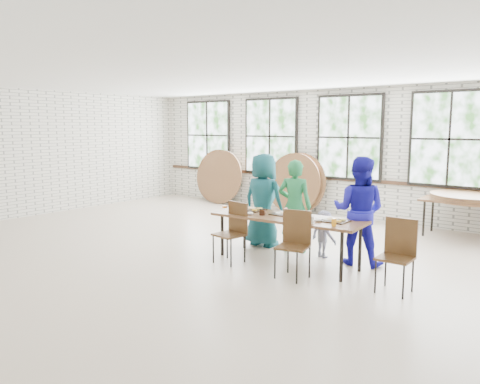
# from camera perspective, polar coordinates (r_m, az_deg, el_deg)

# --- Properties ---
(room) EXTENTS (12.00, 12.00, 12.00)m
(room) POSITION_cam_1_polar(r_m,az_deg,el_deg) (11.13, 13.13, 6.24)
(room) COLOR beige
(room) RESTS_ON ground
(dining_table) EXTENTS (2.45, 0.98, 0.74)m
(dining_table) POSITION_cam_1_polar(r_m,az_deg,el_deg) (7.32, 5.79, -3.40)
(dining_table) COLOR brown
(dining_table) RESTS_ON ground
(chair_near_left) EXTENTS (0.47, 0.46, 0.95)m
(chair_near_left) POSITION_cam_1_polar(r_m,az_deg,el_deg) (7.38, -0.79, -4.29)
(chair_near_left) COLOR #4C3119
(chair_near_left) RESTS_ON ground
(chair_near_right) EXTENTS (0.50, 0.49, 0.95)m
(chair_near_right) POSITION_cam_1_polar(r_m,az_deg,el_deg) (6.71, 6.70, -5.61)
(chair_near_right) COLOR #4C3119
(chair_near_right) RESTS_ON ground
(chair_spare) EXTENTS (0.42, 0.41, 0.95)m
(chair_spare) POSITION_cam_1_polar(r_m,az_deg,el_deg) (6.43, 18.69, -6.58)
(chair_spare) COLOR #4C3119
(chair_spare) RESTS_ON ground
(adult_teal) EXTENTS (0.82, 0.53, 1.66)m
(adult_teal) POSITION_cam_1_polar(r_m,az_deg,el_deg) (8.34, 2.86, -0.97)
(adult_teal) COLOR #164E56
(adult_teal) RESTS_ON ground
(adult_green) EXTENTS (0.66, 0.53, 1.58)m
(adult_green) POSITION_cam_1_polar(r_m,az_deg,el_deg) (7.99, 6.67, -1.71)
(adult_green) COLOR #207942
(adult_green) RESTS_ON ground
(toddler) EXTENTS (0.56, 0.40, 0.77)m
(toddler) POSITION_cam_1_polar(r_m,az_deg,el_deg) (7.79, 10.16, -5.06)
(toddler) COLOR #121339
(toddler) RESTS_ON ground
(adult_blue) EXTENTS (0.92, 0.78, 1.68)m
(adult_blue) POSITION_cam_1_polar(r_m,az_deg,el_deg) (7.44, 14.29, -2.24)
(adult_blue) COLOR #1B18AB
(adult_blue) RESTS_ON ground
(storage_table) EXTENTS (1.83, 0.82, 0.74)m
(storage_table) POSITION_cam_1_polar(r_m,az_deg,el_deg) (9.83, 26.41, -1.29)
(storage_table) COLOR brown
(storage_table) RESTS_ON ground
(tabletop_clutter) EXTENTS (1.95, 0.59, 0.11)m
(tabletop_clutter) POSITION_cam_1_polar(r_m,az_deg,el_deg) (7.23, 6.32, -2.92)
(tabletop_clutter) COLOR black
(tabletop_clutter) RESTS_ON dining_table
(round_tops_stacked) EXTENTS (1.50, 1.50, 0.13)m
(round_tops_stacked) POSITION_cam_1_polar(r_m,az_deg,el_deg) (9.81, 26.46, -0.61)
(round_tops_stacked) COLOR brown
(round_tops_stacked) RESTS_ON storage_table
(round_tops_leaning) EXTENTS (4.18, 0.38, 1.49)m
(round_tops_leaning) POSITION_cam_1_polar(r_m,az_deg,el_deg) (12.28, 1.80, 1.48)
(round_tops_leaning) COLOR brown
(round_tops_leaning) RESTS_ON ground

